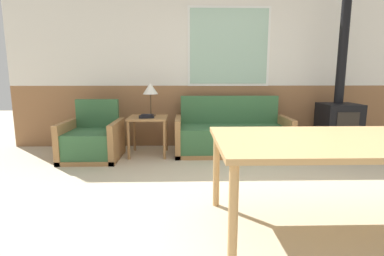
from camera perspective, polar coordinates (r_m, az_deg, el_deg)
ground_plane at (r=2.87m, az=13.18°, el=-15.29°), size 16.00×16.00×0.00m
wall_back at (r=5.18m, az=6.38°, el=11.65°), size 7.20×0.09×2.70m
couch at (r=4.74m, az=7.55°, el=-1.57°), size 1.76×0.77×0.88m
armchair at (r=4.64m, az=-18.41°, el=-2.42°), size 0.80×0.81×0.85m
side_table at (r=4.61m, az=-8.35°, el=0.98°), size 0.58×0.58×0.59m
table_lamp at (r=4.65m, az=-7.93°, el=7.21°), size 0.23×0.23×0.51m
book_stack at (r=4.49m, az=-8.64°, el=2.24°), size 0.24×0.19×0.05m
dining_table at (r=2.57m, az=27.98°, el=-3.04°), size 2.05×1.08×0.74m
wood_stove at (r=5.21m, az=26.18°, el=2.19°), size 0.55×0.54×2.44m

